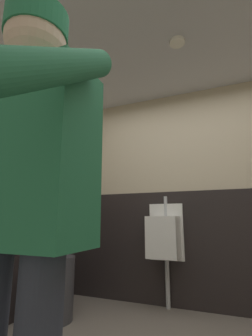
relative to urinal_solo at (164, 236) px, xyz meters
The scene contains 6 objects.
wall_back 0.64m from the urinal_solo, 34.86° to the left, with size 3.86×0.12×2.57m, color beige.
wainscot_band_back 0.37m from the urinal_solo, 24.63° to the left, with size 3.26×0.03×1.30m, color black.
downlight_far 2.01m from the urinal_solo, 65.68° to the right, with size 0.14×0.14×0.03m, color white.
urinal_solo is the anchor object (origin of this frame).
person 2.20m from the urinal_solo, 89.41° to the right, with size 0.71×0.60×1.78m.
trash_bin 1.27m from the urinal_solo, 145.14° to the right, with size 0.39×0.39×0.59m, color #38383D.
Camera 1 is at (0.36, -1.44, 0.96)m, focal length 26.00 mm.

